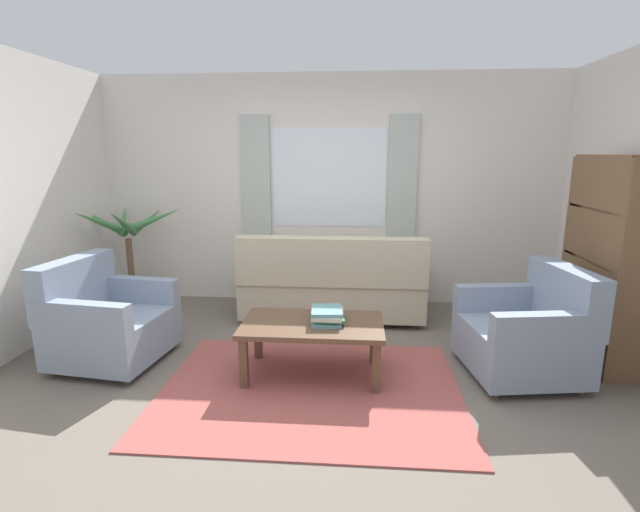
{
  "coord_description": "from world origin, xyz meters",
  "views": [
    {
      "loc": [
        0.32,
        -3.16,
        1.73
      ],
      "look_at": [
        0.02,
        0.7,
        0.87
      ],
      "focal_mm": 26.1,
      "sensor_mm": 36.0,
      "label": 1
    }
  ],
  "objects_px": {
    "armchair_right": "(528,332)",
    "book_stack_on_table": "(327,315)",
    "coffee_table": "(312,329)",
    "bookshelf": "(604,257)",
    "armchair_left": "(106,321)",
    "couch": "(332,285)",
    "potted_plant": "(130,265)"
  },
  "relations": [
    {
      "from": "book_stack_on_table",
      "to": "bookshelf",
      "type": "distance_m",
      "value": 2.32
    },
    {
      "from": "potted_plant",
      "to": "armchair_right",
      "type": "bearing_deg",
      "value": -19.3
    },
    {
      "from": "couch",
      "to": "armchair_left",
      "type": "relative_size",
      "value": 2.03
    },
    {
      "from": "couch",
      "to": "bookshelf",
      "type": "xyz_separation_m",
      "value": [
        2.27,
        -0.85,
        0.53
      ]
    },
    {
      "from": "book_stack_on_table",
      "to": "bookshelf",
      "type": "xyz_separation_m",
      "value": [
        2.24,
        0.46,
        0.4
      ]
    },
    {
      "from": "book_stack_on_table",
      "to": "armchair_left",
      "type": "bearing_deg",
      "value": 176.74
    },
    {
      "from": "book_stack_on_table",
      "to": "bookshelf",
      "type": "relative_size",
      "value": 0.18
    },
    {
      "from": "bookshelf",
      "to": "armchair_right",
      "type": "bearing_deg",
      "value": 116.5
    },
    {
      "from": "couch",
      "to": "coffee_table",
      "type": "distance_m",
      "value": 1.32
    },
    {
      "from": "couch",
      "to": "armchair_right",
      "type": "distance_m",
      "value": 1.99
    },
    {
      "from": "couch",
      "to": "book_stack_on_table",
      "type": "bearing_deg",
      "value": 91.3
    },
    {
      "from": "coffee_table",
      "to": "book_stack_on_table",
      "type": "xyz_separation_m",
      "value": [
        0.12,
        0.02,
        0.11
      ]
    },
    {
      "from": "armchair_left",
      "to": "coffee_table",
      "type": "xyz_separation_m",
      "value": [
        1.75,
        -0.12,
        0.03
      ]
    },
    {
      "from": "armchair_right",
      "to": "potted_plant",
      "type": "xyz_separation_m",
      "value": [
        -3.9,
        1.37,
        0.15
      ]
    },
    {
      "from": "book_stack_on_table",
      "to": "armchair_right",
      "type": "bearing_deg",
      "value": 4.51
    },
    {
      "from": "couch",
      "to": "coffee_table",
      "type": "xyz_separation_m",
      "value": [
        -0.09,
        -1.32,
        0.01
      ]
    },
    {
      "from": "armchair_left",
      "to": "armchair_right",
      "type": "height_order",
      "value": "same"
    },
    {
      "from": "armchair_left",
      "to": "armchair_right",
      "type": "distance_m",
      "value": 3.44
    },
    {
      "from": "couch",
      "to": "armchair_right",
      "type": "bearing_deg",
      "value": 143.61
    },
    {
      "from": "armchair_right",
      "to": "book_stack_on_table",
      "type": "xyz_separation_m",
      "value": [
        -1.57,
        -0.12,
        0.14
      ]
    },
    {
      "from": "armchair_right",
      "to": "armchair_left",
      "type": "bearing_deg",
      "value": -97.94
    },
    {
      "from": "coffee_table",
      "to": "book_stack_on_table",
      "type": "distance_m",
      "value": 0.16
    },
    {
      "from": "couch",
      "to": "armchair_left",
      "type": "bearing_deg",
      "value": 33.16
    },
    {
      "from": "couch",
      "to": "armchair_left",
      "type": "height_order",
      "value": "couch"
    },
    {
      "from": "armchair_right",
      "to": "coffee_table",
      "type": "height_order",
      "value": "armchair_right"
    },
    {
      "from": "coffee_table",
      "to": "bookshelf",
      "type": "relative_size",
      "value": 0.64
    },
    {
      "from": "potted_plant",
      "to": "bookshelf",
      "type": "height_order",
      "value": "bookshelf"
    },
    {
      "from": "coffee_table",
      "to": "bookshelf",
      "type": "bearing_deg",
      "value": 11.32
    },
    {
      "from": "book_stack_on_table",
      "to": "potted_plant",
      "type": "distance_m",
      "value": 2.77
    },
    {
      "from": "coffee_table",
      "to": "potted_plant",
      "type": "relative_size",
      "value": 0.9
    },
    {
      "from": "book_stack_on_table",
      "to": "coffee_table",
      "type": "bearing_deg",
      "value": -172.54
    },
    {
      "from": "coffee_table",
      "to": "potted_plant",
      "type": "xyz_separation_m",
      "value": [
        -2.21,
        1.51,
        0.12
      ]
    }
  ]
}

